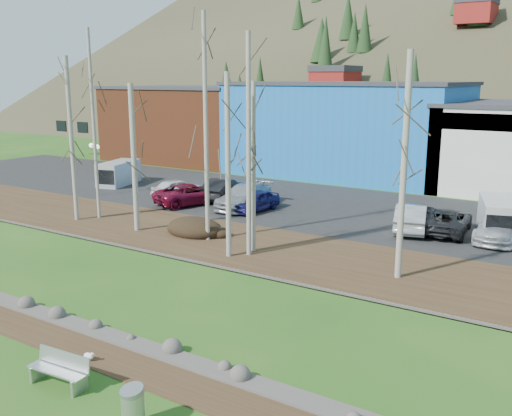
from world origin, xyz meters
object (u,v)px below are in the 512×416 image
Objects in this scene: seagull at (89,356)px; van_white at (500,218)px; car_1 at (223,189)px; car_2 at (191,194)px; car_3 at (244,196)px; street_lamp at (95,155)px; car_7 at (500,226)px; bench_intact at (60,369)px; car_0 at (177,188)px; van_grey at (118,173)px; litter_bin at (133,409)px; car_8 at (424,218)px; car_4 at (255,201)px; car_6 at (447,221)px; car_5 at (411,217)px.

seagull is 23.24m from van_white.
van_white reaches higher than car_1.
car_2 is 3.82m from car_3.
car_7 is at bearing 27.36° from street_lamp.
car_0 is at bearing 118.26° from bench_intact.
street_lamp is 0.77× the size of van_white.
van_grey reaches higher than car_1.
van_grey is (-7.17, 1.10, 0.28)m from car_0.
van_white reaches higher than litter_bin.
car_0 is 0.75× the size of car_2.
car_8 is at bearing 73.78° from seagull.
car_2 is (-11.68, 20.37, 0.37)m from bench_intact.
car_8 is (4.20, 20.89, 0.65)m from seagull.
car_4 is (1.18, -0.46, -0.11)m from car_3.
car_1 is at bearing 178.47° from car_7.
car_4 is at bearing 142.19° from car_1.
litter_bin is at bearing -59.38° from van_grey.
street_lamp reaches higher than car_2.
bench_intact is 0.50× the size of car_4.
van_grey reaches higher than car_2.
car_8 is at bearing -5.45° from car_6.
car_2 reaches higher than car_0.
car_3 is at bearing 105.92° from seagull.
car_6 is 0.97× the size of car_7.
van_grey is (-9.64, 2.55, 0.22)m from car_2.
car_8 is at bearing -152.19° from car_2.
car_5 is 0.96× the size of car_6.
car_4 is (-6.83, 21.00, 0.33)m from bench_intact.
car_8 is 25.12m from van_grey.
car_0 is 22.00m from car_7.
car_4 is (12.71, 1.90, -2.32)m from street_lamp.
street_lamp is at bearing -172.98° from car_3.
van_white is at bearing -172.62° from car_8.
car_1 is at bearing -88.20° from car_2.
car_4 reaches higher than seagull.
car_0 is at bearing 119.08° from seagull.
van_white is at bearing 64.82° from seagull.
car_8 is at bearing -0.51° from car_3.
street_lamp reaches higher than van_grey.
car_0 is 0.78× the size of van_white.
litter_bin is 22.73m from car_6.
car_6 is 1.00× the size of car_8.
litter_bin is 0.20× the size of car_8.
car_5 reaches higher than car_0.
litter_bin is 0.21× the size of van_white.
van_grey is at bearing -12.46° from car_1.
car_1 reaches higher than bench_intact.
street_lamp is 23.04m from car_5.
car_5 is 4.66m from car_7.
car_1 is (3.33, 1.07, 0.10)m from car_0.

